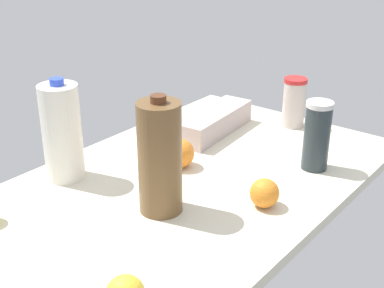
{
  "coord_description": "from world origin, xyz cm",
  "views": [
    {
      "loc": [
        -102.05,
        -80.96,
        70.74
      ],
      "look_at": [
        0.0,
        0.0,
        13.0
      ],
      "focal_mm": 50.0,
      "sensor_mm": 36.0,
      "label": 1
    }
  ],
  "objects_px": {
    "milk_jug": "(62,132)",
    "chocolate_milk_jug": "(160,158)",
    "shaker_bottle": "(317,136)",
    "egg_carton": "(214,122)",
    "tumbler_cup": "(294,102)",
    "orange_near_front": "(180,153)",
    "orange_far_back": "(264,193)"
  },
  "relations": [
    {
      "from": "milk_jug",
      "to": "chocolate_milk_jug",
      "type": "distance_m",
      "value": 0.32
    },
    {
      "from": "shaker_bottle",
      "to": "egg_carton",
      "type": "height_order",
      "value": "shaker_bottle"
    },
    {
      "from": "chocolate_milk_jug",
      "to": "shaker_bottle",
      "type": "bearing_deg",
      "value": -23.12
    },
    {
      "from": "tumbler_cup",
      "to": "chocolate_milk_jug",
      "type": "bearing_deg",
      "value": -178.65
    },
    {
      "from": "milk_jug",
      "to": "tumbler_cup",
      "type": "relative_size",
      "value": 1.69
    },
    {
      "from": "tumbler_cup",
      "to": "egg_carton",
      "type": "xyz_separation_m",
      "value": [
        -0.22,
        0.17,
        -0.05
      ]
    },
    {
      "from": "chocolate_milk_jug",
      "to": "orange_near_front",
      "type": "xyz_separation_m",
      "value": [
        0.21,
        0.12,
        -0.1
      ]
    },
    {
      "from": "milk_jug",
      "to": "tumbler_cup",
      "type": "bearing_deg",
      "value": -22.64
    },
    {
      "from": "milk_jug",
      "to": "egg_carton",
      "type": "height_order",
      "value": "milk_jug"
    },
    {
      "from": "shaker_bottle",
      "to": "orange_far_back",
      "type": "distance_m",
      "value": 0.28
    },
    {
      "from": "chocolate_milk_jug",
      "to": "orange_far_back",
      "type": "relative_size",
      "value": 4.02
    },
    {
      "from": "egg_carton",
      "to": "orange_near_front",
      "type": "bearing_deg",
      "value": -169.84
    },
    {
      "from": "shaker_bottle",
      "to": "egg_carton",
      "type": "relative_size",
      "value": 0.61
    },
    {
      "from": "milk_jug",
      "to": "shaker_bottle",
      "type": "bearing_deg",
      "value": -46.87
    },
    {
      "from": "chocolate_milk_jug",
      "to": "egg_carton",
      "type": "height_order",
      "value": "chocolate_milk_jug"
    },
    {
      "from": "milk_jug",
      "to": "chocolate_milk_jug",
      "type": "xyz_separation_m",
      "value": [
        0.03,
        -0.32,
        0.01
      ]
    },
    {
      "from": "milk_jug",
      "to": "egg_carton",
      "type": "relative_size",
      "value": 0.86
    },
    {
      "from": "chocolate_milk_jug",
      "to": "orange_far_back",
      "type": "distance_m",
      "value": 0.27
    },
    {
      "from": "tumbler_cup",
      "to": "egg_carton",
      "type": "distance_m",
      "value": 0.28
    },
    {
      "from": "milk_jug",
      "to": "orange_far_back",
      "type": "distance_m",
      "value": 0.55
    },
    {
      "from": "orange_far_back",
      "to": "orange_near_front",
      "type": "distance_m",
      "value": 0.31
    },
    {
      "from": "orange_near_front",
      "to": "orange_far_back",
      "type": "bearing_deg",
      "value": -97.65
    },
    {
      "from": "tumbler_cup",
      "to": "chocolate_milk_jug",
      "type": "xyz_separation_m",
      "value": [
        -0.69,
        -0.02,
        0.06
      ]
    },
    {
      "from": "chocolate_milk_jug",
      "to": "shaker_bottle",
      "type": "relative_size",
      "value": 1.49
    },
    {
      "from": "chocolate_milk_jug",
      "to": "orange_near_front",
      "type": "bearing_deg",
      "value": 28.67
    },
    {
      "from": "shaker_bottle",
      "to": "chocolate_milk_jug",
      "type": "bearing_deg",
      "value": 156.88
    },
    {
      "from": "shaker_bottle",
      "to": "egg_carton",
      "type": "xyz_separation_m",
      "value": [
        0.03,
        0.38,
        -0.06
      ]
    },
    {
      "from": "shaker_bottle",
      "to": "orange_near_front",
      "type": "relative_size",
      "value": 2.38
    },
    {
      "from": "milk_jug",
      "to": "chocolate_milk_jug",
      "type": "bearing_deg",
      "value": -84.11
    },
    {
      "from": "chocolate_milk_jug",
      "to": "egg_carton",
      "type": "xyz_separation_m",
      "value": [
        0.47,
        0.19,
        -0.1
      ]
    },
    {
      "from": "orange_near_front",
      "to": "chocolate_milk_jug",
      "type": "bearing_deg",
      "value": -151.33
    },
    {
      "from": "milk_jug",
      "to": "orange_near_front",
      "type": "xyz_separation_m",
      "value": [
        0.24,
        -0.2,
        -0.09
      ]
    }
  ]
}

